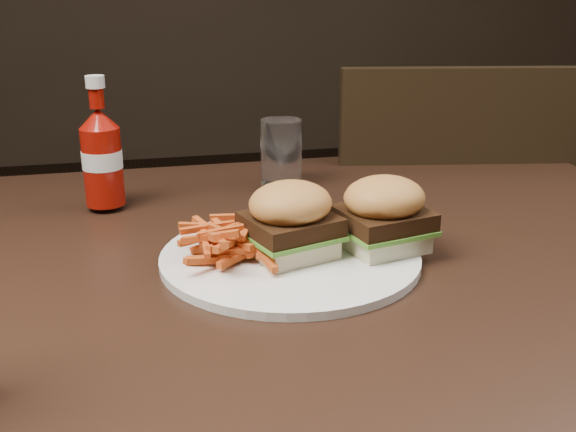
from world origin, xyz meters
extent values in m
cube|color=black|center=(0.00, 0.00, 0.73)|extent=(1.20, 0.80, 0.04)
cube|color=black|center=(0.46, 0.51, 0.43)|extent=(0.53, 0.53, 0.04)
cylinder|color=white|center=(0.03, -0.04, 0.76)|extent=(0.29, 0.29, 0.01)
cube|color=beige|center=(0.03, -0.05, 0.77)|extent=(0.10, 0.10, 0.02)
cube|color=beige|center=(0.14, -0.05, 0.77)|extent=(0.10, 0.09, 0.02)
cylinder|color=maroon|center=(-0.17, 0.19, 0.81)|extent=(0.07, 0.07, 0.11)
cylinder|color=white|center=(0.09, 0.24, 0.81)|extent=(0.08, 0.08, 0.10)
camera|label=1|loc=(-0.13, -0.72, 1.04)|focal=42.00mm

